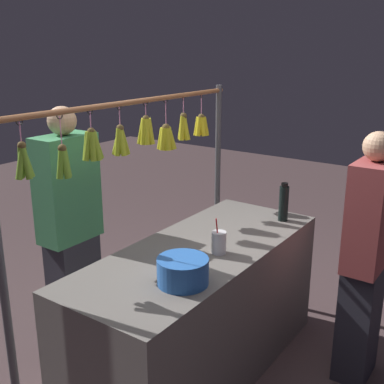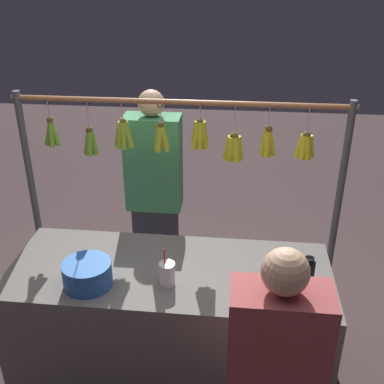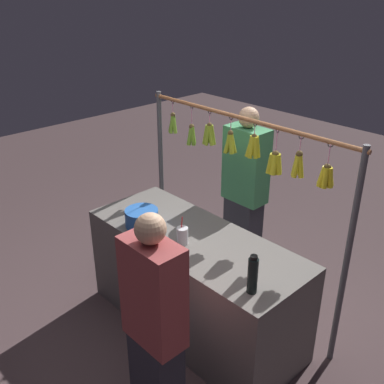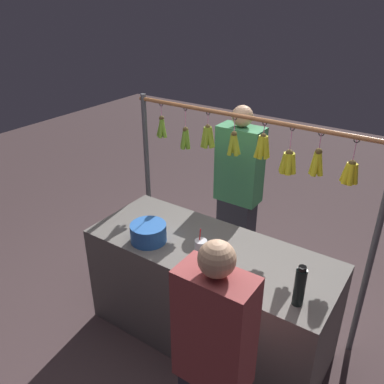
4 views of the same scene
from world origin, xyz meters
name	(u,v)px [view 4 (image 4 of 4)]	position (x,y,z in m)	size (l,w,h in m)	color
ground_plane	(208,333)	(0.00, 0.00, 0.00)	(12.00, 12.00, 0.00)	#4B393B
market_counter	(209,293)	(0.00, 0.00, 0.42)	(1.82, 0.73, 0.84)	#66605B
display_rack	(249,172)	(-0.03, -0.49, 1.26)	(2.02, 0.13, 1.71)	#4C4C51
water_bottle	(300,286)	(-0.73, 0.20, 0.97)	(0.07, 0.07, 0.27)	black
blue_bucket	(148,233)	(0.41, 0.18, 0.91)	(0.26, 0.26, 0.14)	blue
drink_cup	(201,249)	(-0.01, 0.13, 0.91)	(0.09, 0.09, 0.21)	silver
vendor_person	(238,196)	(0.24, -0.86, 0.81)	(0.39, 0.21, 1.65)	#2D2D38
customer_person	(213,372)	(-0.53, 0.82, 0.77)	(0.37, 0.20, 1.55)	#2D2D38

